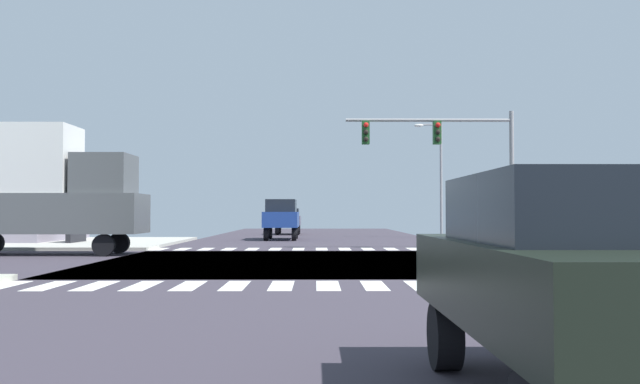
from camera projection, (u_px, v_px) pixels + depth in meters
The scene contains 12 objects.
ground at pixel (316, 262), 21.82m from camera, with size 90.00×90.00×0.05m.
sidewalk_corner_ne at pixel (574, 243), 33.91m from camera, with size 12.00×12.00×0.14m.
sidewalk_corner_nw at pixel (56, 243), 33.73m from camera, with size 12.00×12.00×0.14m.
crosswalk_near at pixel (305, 286), 14.53m from camera, with size 13.50×2.00×0.01m.
crosswalk_far at pixel (310, 249), 29.12m from camera, with size 13.50×2.00×0.01m.
traffic_signal_mast at pixel (445, 146), 29.29m from camera, with size 7.33×0.55×6.01m.
street_lamp at pixel (437, 168), 42.52m from camera, with size 1.78×0.32×7.24m.
sedan_nearside_1 at pixel (571, 270), 5.33m from camera, with size 1.80×4.30×1.88m.
suv_crossing_2 at pixel (282, 216), 39.41m from camera, with size 1.96×4.60×2.34m.
sedan_queued_2 at pixel (547, 225), 25.42m from camera, with size 4.30×1.80×1.88m.
box_truck_trailing_1 at pixel (41, 186), 25.33m from camera, with size 7.20×2.40×4.85m.
sedan_middle_3 at pixel (288, 219), 48.97m from camera, with size 1.80×4.30×1.88m.
Camera 1 is at (-0.02, -21.88, 1.57)m, focal length 37.87 mm.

